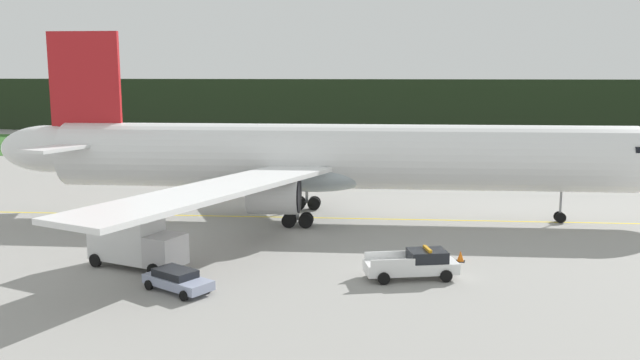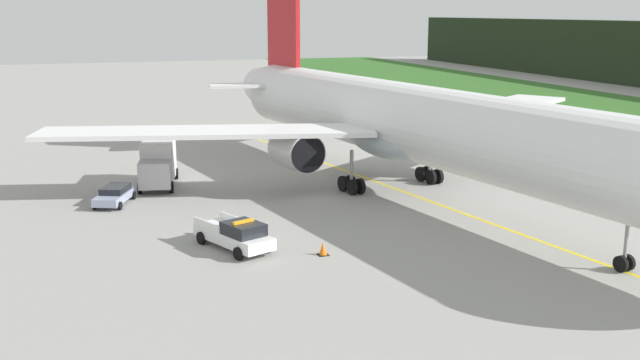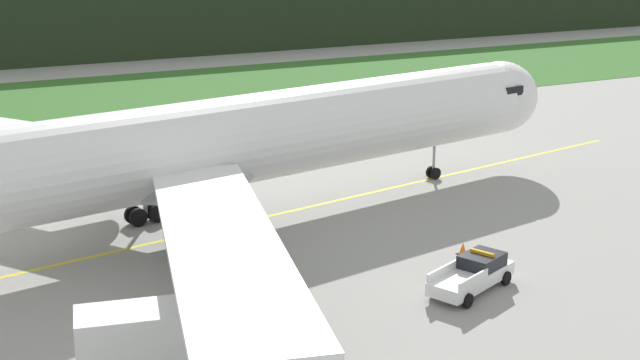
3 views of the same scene
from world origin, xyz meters
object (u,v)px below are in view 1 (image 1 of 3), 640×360
airliner (335,158)px  apron_cone (460,256)px  staff_car (177,280)px  ops_pickup_truck (415,264)px  catering_truck (134,239)px

airliner → apron_cone: airliner is taller
airliner → staff_car: airliner is taller
airliner → staff_car: 22.51m
ops_pickup_truck → staff_car: 14.50m
staff_car → ops_pickup_truck: bearing=24.3°
airliner → apron_cone: bearing=-44.2°
ops_pickup_truck → staff_car: size_ratio=1.27×
ops_pickup_truck → apron_cone: (2.64, 4.49, -0.54)m
catering_truck → ops_pickup_truck: bearing=7.0°
catering_truck → staff_car: 6.32m
apron_cone → catering_truck: bearing=-162.1°
catering_truck → apron_cone: 21.91m
airliner → apron_cone: 16.70m
catering_truck → staff_car: catering_truck is taller
airliner → apron_cone: size_ratio=79.64×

